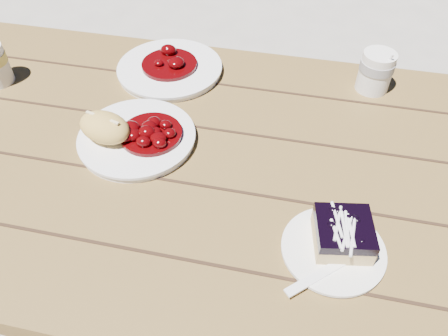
% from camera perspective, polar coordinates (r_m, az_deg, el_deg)
% --- Properties ---
extents(ground, '(60.00, 60.00, 0.00)m').
position_cam_1_polar(ground, '(1.51, -4.81, -18.43)').
color(ground, '#A09A91').
rests_on(ground, ground).
extents(picnic_table, '(2.00, 1.55, 0.75)m').
position_cam_1_polar(picnic_table, '(1.01, -6.84, -4.13)').
color(picnic_table, brown).
rests_on(picnic_table, ground).
extents(main_plate, '(0.23, 0.23, 0.02)m').
position_cam_1_polar(main_plate, '(0.92, -11.28, 3.83)').
color(main_plate, white).
rests_on(main_plate, picnic_table).
extents(goulash_stew, '(0.13, 0.13, 0.04)m').
position_cam_1_polar(goulash_stew, '(0.89, -9.63, 5.16)').
color(goulash_stew, '#440204').
rests_on(goulash_stew, main_plate).
extents(bread_roll, '(0.13, 0.10, 0.06)m').
position_cam_1_polar(bread_roll, '(0.90, -15.32, 5.14)').
color(bread_roll, gold).
rests_on(bread_roll, main_plate).
extents(dessert_plate, '(0.16, 0.16, 0.01)m').
position_cam_1_polar(dessert_plate, '(0.75, 14.04, -10.37)').
color(dessert_plate, white).
rests_on(dessert_plate, picnic_table).
extents(blueberry_cake, '(0.10, 0.10, 0.05)m').
position_cam_1_polar(blueberry_cake, '(0.73, 15.28, -8.23)').
color(blueberry_cake, tan).
rests_on(blueberry_cake, dessert_plate).
extents(fork_dessert, '(0.13, 0.13, 0.00)m').
position_cam_1_polar(fork_dessert, '(0.71, 12.33, -13.48)').
color(fork_dessert, white).
rests_on(fork_dessert, dessert_plate).
extents(coffee_cup, '(0.07, 0.07, 0.09)m').
position_cam_1_polar(coffee_cup, '(1.07, 19.19, 11.81)').
color(coffee_cup, white).
rests_on(coffee_cup, picnic_table).
extents(second_plate, '(0.25, 0.25, 0.02)m').
position_cam_1_polar(second_plate, '(1.10, -7.08, 12.70)').
color(second_plate, white).
rests_on(second_plate, picnic_table).
extents(second_stew, '(0.13, 0.13, 0.04)m').
position_cam_1_polar(second_stew, '(1.09, -7.22, 13.96)').
color(second_stew, '#440204').
rests_on(second_stew, second_plate).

